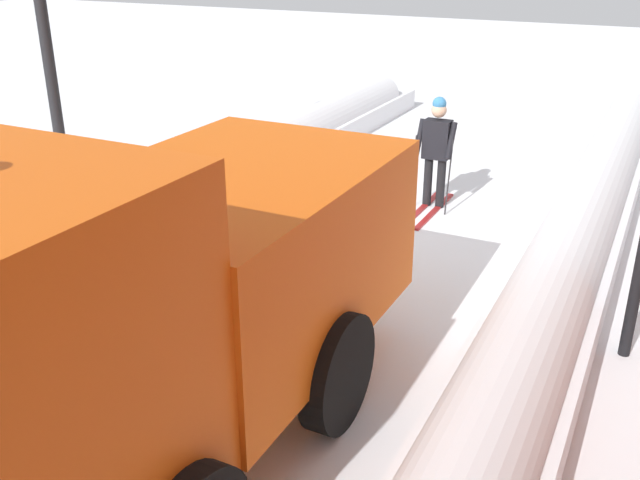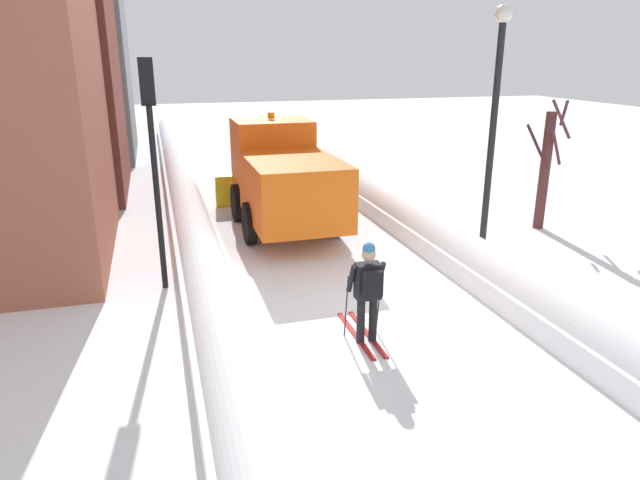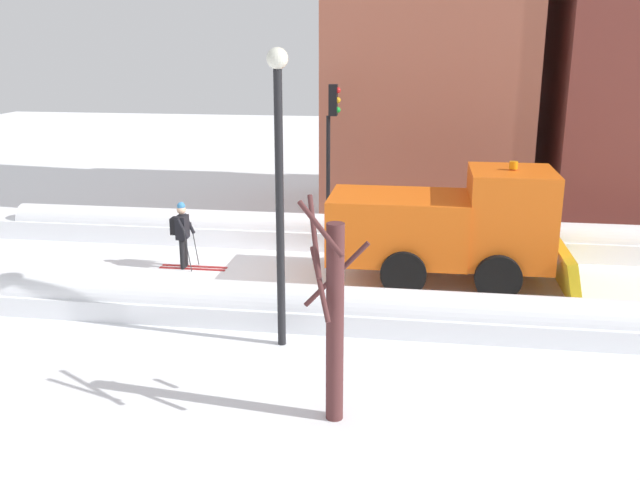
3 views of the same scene
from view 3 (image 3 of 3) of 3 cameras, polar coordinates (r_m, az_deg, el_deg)
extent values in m
plane|color=white|center=(18.21, 23.35, -4.15)|extent=(80.00, 80.00, 0.00)
cube|color=white|center=(20.81, 21.50, -0.71)|extent=(1.10, 36.00, 0.56)
cylinder|color=white|center=(20.73, 21.58, 0.03)|extent=(0.90, 34.20, 0.90)
cube|color=orange|center=(17.49, 6.42, 1.12)|extent=(2.30, 3.40, 1.60)
cube|color=orange|center=(17.53, 15.31, 1.86)|extent=(2.20, 2.00, 2.30)
cube|color=black|center=(17.56, 18.54, 3.32)|extent=(1.85, 0.06, 1.01)
cube|color=yellow|center=(18.06, 19.28, -2.03)|extent=(3.20, 0.46, 1.13)
cylinder|color=orange|center=(17.27, 15.62, 5.95)|extent=(0.20, 0.20, 0.18)
cylinder|color=black|center=(18.91, 13.76, -0.79)|extent=(0.25, 1.10, 1.10)
cylinder|color=black|center=(16.72, 14.42, -3.04)|extent=(0.25, 1.10, 1.10)
cylinder|color=black|center=(18.82, 7.08, -0.52)|extent=(0.25, 1.10, 1.10)
cylinder|color=black|center=(16.62, 6.86, -2.75)|extent=(0.25, 1.10, 1.10)
cylinder|color=black|center=(19.01, -11.02, -0.97)|extent=(0.14, 0.14, 0.82)
cylinder|color=black|center=(18.81, -11.24, -1.16)|extent=(0.14, 0.14, 0.82)
cube|color=black|center=(18.72, -11.25, 1.05)|extent=(0.42, 0.26, 0.62)
cube|color=black|center=(18.78, -11.86, 1.16)|extent=(0.32, 0.16, 0.44)
sphere|color=tan|center=(18.60, -11.33, 2.44)|extent=(0.24, 0.24, 0.24)
sphere|color=teal|center=(18.58, -11.34, 2.74)|extent=(0.22, 0.22, 0.22)
cylinder|color=black|center=(18.91, -10.71, 1.33)|extent=(0.09, 0.33, 0.56)
cylinder|color=black|center=(18.44, -11.23, 0.92)|extent=(0.09, 0.33, 0.56)
cube|color=maroon|center=(19.05, -10.25, -2.14)|extent=(0.09, 1.80, 0.03)
cube|color=maroon|center=(18.85, -10.46, -2.34)|extent=(0.09, 1.80, 0.03)
cylinder|color=#262628|center=(19.06, -10.24, -0.29)|extent=(0.02, 0.19, 1.19)
cylinder|color=#262628|center=(18.51, -10.83, -0.80)|extent=(0.02, 0.19, 1.19)
cylinder|color=black|center=(20.84, 0.67, 5.01)|extent=(0.12, 0.12, 3.77)
cube|color=black|center=(20.51, 1.09, 11.42)|extent=(0.28, 0.24, 0.90)
sphere|color=red|center=(20.47, 1.46, 12.20)|extent=(0.18, 0.18, 0.18)
sphere|color=gold|center=(20.49, 1.46, 11.41)|extent=(0.18, 0.18, 0.18)
sphere|color=green|center=(20.52, 1.45, 10.64)|extent=(0.18, 0.18, 0.18)
cylinder|color=black|center=(13.25, -3.31, 2.15)|extent=(0.16, 0.16, 5.39)
sphere|color=silver|center=(12.87, -3.53, 14.67)|extent=(0.40, 0.40, 0.40)
cylinder|color=#512A2A|center=(10.86, 1.23, -6.95)|extent=(0.28, 0.28, 3.25)
cylinder|color=#512A2A|center=(10.53, 0.01, -3.64)|extent=(0.68, 0.41, 1.04)
cylinder|color=#512A2A|center=(10.93, 1.37, -2.85)|extent=(0.13, 1.04, 1.13)
cylinder|color=#512A2A|center=(10.34, -0.46, 0.35)|extent=(0.93, 0.35, 1.10)
cylinder|color=#512A2A|center=(10.14, 0.05, 0.93)|extent=(0.55, 0.76, 0.77)
camera|label=1|loc=(20.87, 21.22, 10.06)|focal=40.03mm
camera|label=2|loc=(24.88, -27.67, 11.65)|focal=31.95mm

